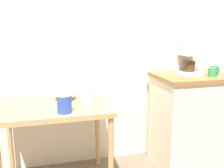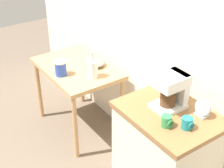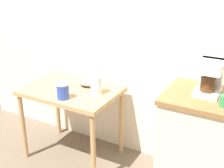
# 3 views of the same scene
# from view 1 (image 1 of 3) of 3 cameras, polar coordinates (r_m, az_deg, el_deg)

# --- Properties ---
(back_wall) EXTENTS (4.40, 0.10, 2.80)m
(back_wall) POSITION_cam_1_polar(r_m,az_deg,el_deg) (2.49, 3.69, 14.20)
(back_wall) COLOR beige
(back_wall) RESTS_ON ground_plane
(wooden_table) EXTENTS (0.88, 0.61, 0.73)m
(wooden_table) POSITION_cam_1_polar(r_m,az_deg,el_deg) (2.07, -13.04, -7.26)
(wooden_table) COLOR tan
(wooden_table) RESTS_ON ground_plane
(kitchen_counter) EXTENTS (0.70, 0.53, 0.92)m
(kitchen_counter) POSITION_cam_1_polar(r_m,az_deg,el_deg) (2.52, 17.73, -8.22)
(kitchen_counter) COLOR beige
(kitchen_counter) RESTS_ON ground_plane
(bowl_stoneware) EXTENTS (0.19, 0.19, 0.06)m
(bowl_stoneware) POSITION_cam_1_polar(r_m,az_deg,el_deg) (2.18, -10.79, -2.65)
(bowl_stoneware) COLOR gray
(bowl_stoneware) RESTS_ON wooden_table
(glass_carafe_vase) EXTENTS (0.10, 0.10, 0.26)m
(glass_carafe_vase) POSITION_cam_1_polar(r_m,az_deg,el_deg) (2.05, -5.79, -1.77)
(glass_carafe_vase) COLOR silver
(glass_carafe_vase) RESTS_ON wooden_table
(canister_enamel) EXTENTS (0.11, 0.11, 0.14)m
(canister_enamel) POSITION_cam_1_polar(r_m,az_deg,el_deg) (1.83, -10.99, -4.37)
(canister_enamel) COLOR #2D4CAD
(canister_enamel) RESTS_ON wooden_table
(coffee_maker) EXTENTS (0.18, 0.22, 0.26)m
(coffee_maker) POSITION_cam_1_polar(r_m,az_deg,el_deg) (2.40, 17.07, 5.57)
(coffee_maker) COLOR white
(coffee_maker) RESTS_ON kitchen_counter
(mug_dark_teal) EXTENTS (0.08, 0.07, 0.08)m
(mug_dark_teal) POSITION_cam_1_polar(r_m,az_deg,el_deg) (2.48, 22.65, 2.99)
(mug_dark_teal) COLOR teal
(mug_dark_teal) RESTS_ON kitchen_counter
(mug_tall_green) EXTENTS (0.08, 0.07, 0.08)m
(mug_tall_green) POSITION_cam_1_polar(r_m,az_deg,el_deg) (2.35, 22.26, 2.56)
(mug_tall_green) COLOR #338C4C
(mug_tall_green) RESTS_ON kitchen_counter
(table_clock) EXTENTS (0.12, 0.06, 0.13)m
(table_clock) POSITION_cam_1_polar(r_m,az_deg,el_deg) (2.60, 19.63, 4.01)
(table_clock) COLOR #B2B5BA
(table_clock) RESTS_ON kitchen_counter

